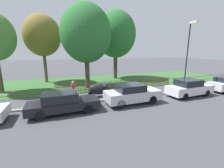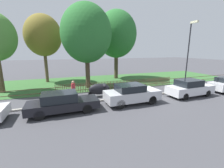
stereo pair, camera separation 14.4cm
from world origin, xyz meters
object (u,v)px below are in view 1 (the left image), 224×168
parked_car_black_saloon (63,103)px  parked_car_navy_estate (132,94)px  tree_mid_park (86,34)px  parked_car_red_compact (189,88)px  tree_behind_motorcycle (42,36)px  tree_far_left (116,34)px  street_lamp (189,50)px  covered_motorcycle (100,89)px  pedestrian_near_fence (73,90)px

parked_car_black_saloon → parked_car_navy_estate: (5.00, 0.06, 0.08)m
parked_car_navy_estate → tree_mid_park: (-2.21, 5.93, 4.82)m
tree_mid_park → parked_car_navy_estate: bearing=-69.5°
parked_car_red_compact → tree_behind_motorcycle: bearing=136.6°
tree_far_left → street_lamp: bearing=-65.3°
covered_motorcycle → tree_mid_park: bearing=101.6°
parked_car_red_compact → tree_far_left: size_ratio=0.46×
parked_car_red_compact → tree_mid_park: tree_mid_park is taller
parked_car_red_compact → covered_motorcycle: size_ratio=2.17×
covered_motorcycle → street_lamp: bearing=-1.3°
parked_car_navy_estate → tree_mid_park: tree_mid_park is taller
pedestrian_near_fence → street_lamp: (10.79, -0.59, 3.11)m
pedestrian_near_fence → parked_car_black_saloon: bearing=-169.7°
parked_car_navy_estate → covered_motorcycle: parked_car_navy_estate is taller
parked_car_navy_estate → tree_far_left: 11.83m
parked_car_navy_estate → parked_car_red_compact: size_ratio=0.99×
covered_motorcycle → tree_far_left: bearing=65.2°
tree_far_left → street_lamp: tree_far_left is taller
pedestrian_near_fence → tree_mid_park: bearing=7.2°
parked_car_black_saloon → pedestrian_near_fence: 2.33m
parked_car_red_compact → pedestrian_near_fence: 9.96m
parked_car_navy_estate → tree_behind_motorcycle: size_ratio=0.51×
tree_mid_park → street_lamp: bearing=-26.5°
parked_car_red_compact → covered_motorcycle: (-7.46, 2.49, -0.04)m
covered_motorcycle → tree_far_left: (4.48, 7.78, 5.38)m
parked_car_red_compact → tree_mid_park: size_ratio=0.50×
parked_car_navy_estate → covered_motorcycle: size_ratio=2.15×
tree_far_left → street_lamp: 9.85m
tree_behind_motorcycle → tree_far_left: tree_far_left is taller
tree_far_left → parked_car_navy_estate: bearing=-104.6°
parked_car_red_compact → covered_motorcycle: parked_car_red_compact is taller
tree_mid_park → tree_far_left: 6.52m
tree_mid_park → street_lamp: size_ratio=1.31×
tree_behind_motorcycle → covered_motorcycle: bearing=-60.1°
parked_car_black_saloon → covered_motorcycle: size_ratio=2.30×
pedestrian_near_fence → street_lamp: 11.24m
parked_car_navy_estate → street_lamp: street_lamp is taller
parked_car_red_compact → pedestrian_near_fence: (-9.73, 2.11, 0.18)m
parked_car_navy_estate → tree_far_left: (2.66, 10.23, 5.32)m
tree_far_left → pedestrian_near_fence: size_ratio=5.69×
tree_far_left → tree_behind_motorcycle: bearing=177.2°
parked_car_navy_estate → tree_far_left: size_ratio=0.45×
pedestrian_near_fence → parked_car_red_compact: bearing=-69.0°
parked_car_black_saloon → parked_car_navy_estate: size_ratio=1.07×
parked_car_navy_estate → pedestrian_near_fence: bearing=152.0°
parked_car_red_compact → street_lamp: bearing=53.0°
parked_car_black_saloon → tree_mid_park: bearing=63.9°
tree_behind_motorcycle → tree_far_left: bearing=-2.8°
parked_car_red_compact → tree_far_left: tree_far_left is taller
tree_mid_park → pedestrian_near_fence: size_ratio=5.24×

